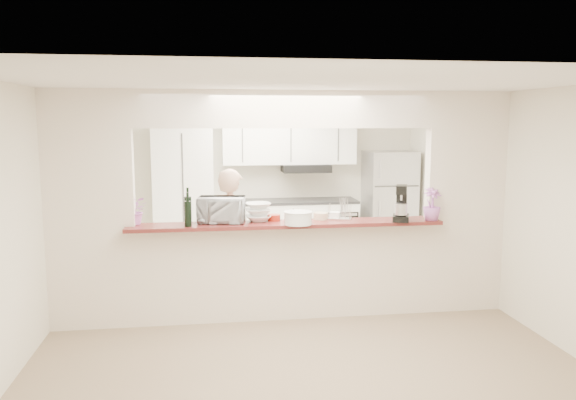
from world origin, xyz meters
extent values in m
plane|color=gray|center=(0.00, 0.00, 0.00)|extent=(6.00, 6.00, 0.00)
cube|color=beige|center=(0.00, 1.55, 0.01)|extent=(5.00, 2.90, 0.01)
cube|color=white|center=(-2.05, 0.00, 1.25)|extent=(0.90, 0.15, 2.50)
cube|color=white|center=(2.05, 0.00, 1.25)|extent=(0.90, 0.15, 2.50)
cube|color=white|center=(0.00, 0.00, 2.30)|extent=(3.20, 0.15, 0.40)
cube|color=white|center=(0.00, 0.00, 0.53)|extent=(3.20, 0.15, 1.05)
cube|color=maroon|center=(0.00, -0.05, 1.07)|extent=(3.40, 0.38, 0.04)
cube|color=white|center=(-1.20, 2.70, 1.05)|extent=(0.90, 0.60, 2.10)
cube|color=white|center=(0.45, 2.70, 0.45)|extent=(2.10, 0.60, 0.90)
cube|color=#29292B|center=(0.45, 2.70, 0.92)|extent=(2.10, 0.62, 0.04)
cube|color=white|center=(0.45, 2.83, 1.88)|extent=(2.10, 0.35, 0.75)
cube|color=black|center=(0.70, 2.72, 1.44)|extent=(0.75, 0.45, 0.12)
cube|color=black|center=(1.20, 2.40, 0.50)|extent=(0.55, 0.02, 0.55)
cube|color=silver|center=(2.05, 2.65, 0.85)|extent=(0.75, 0.70, 1.70)
imported|color=#EC7DC9|center=(-1.60, 0.05, 1.24)|extent=(0.30, 0.27, 0.30)
cylinder|color=black|center=(-1.05, -0.15, 1.22)|extent=(0.07, 0.07, 0.27)
cylinder|color=black|center=(-1.05, -0.15, 1.40)|extent=(0.02, 0.02, 0.09)
cylinder|color=black|center=(-1.05, 0.07, 1.23)|extent=(0.08, 0.08, 0.28)
cylinder|color=black|center=(-1.05, 0.07, 1.42)|extent=(0.03, 0.03, 0.10)
imported|color=#B4B4B9|center=(-0.70, 0.05, 1.23)|extent=(0.54, 0.41, 0.27)
imported|color=white|center=(-0.30, 0.05, 1.19)|extent=(0.31, 0.31, 0.20)
cylinder|color=white|center=(0.10, -0.19, 1.15)|extent=(0.29, 0.29, 0.13)
cylinder|color=white|center=(0.10, -0.19, 1.22)|extent=(0.30, 0.30, 0.01)
cylinder|color=white|center=(0.10, -0.19, 1.13)|extent=(0.24, 0.24, 0.08)
cylinder|color=white|center=(0.10, -0.19, 1.17)|extent=(0.25, 0.25, 0.01)
cylinder|color=maroon|center=(-0.13, 0.08, 1.12)|extent=(0.14, 0.14, 0.07)
cylinder|color=#CCB690|center=(0.40, 0.08, 1.13)|extent=(0.16, 0.16, 0.08)
cube|color=silver|center=(0.61, 0.05, 1.10)|extent=(0.30, 0.23, 0.02)
cube|color=white|center=(0.61, 0.05, 1.14)|extent=(0.14, 0.14, 0.06)
cube|color=black|center=(1.25, -0.15, 1.12)|extent=(0.25, 0.31, 0.07)
cube|color=black|center=(1.28, -0.06, 1.30)|extent=(0.14, 0.13, 0.28)
cube|color=black|center=(1.25, -0.16, 1.44)|extent=(0.19, 0.25, 0.09)
cylinder|color=#B7B7BC|center=(1.23, -0.20, 1.23)|extent=(0.13, 0.13, 0.12)
imported|color=#A665BB|center=(1.60, -0.15, 1.27)|extent=(0.23, 0.23, 0.36)
imported|color=tan|center=(-0.56, 0.80, 0.80)|extent=(0.69, 0.68, 1.60)
camera|label=1|loc=(-0.84, -5.96, 2.17)|focal=35.00mm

